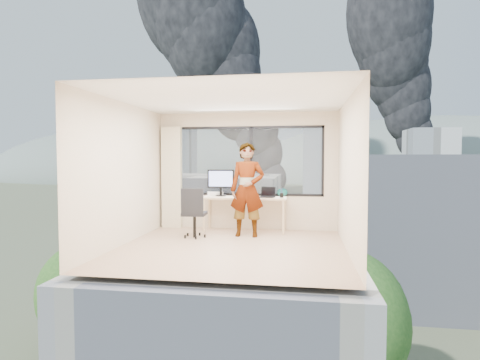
% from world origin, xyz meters
% --- Properties ---
extents(floor, '(4.00, 4.00, 0.01)m').
position_xyz_m(floor, '(0.00, 0.00, 0.00)').
color(floor, tan).
rests_on(floor, ground).
extents(ceiling, '(4.00, 4.00, 0.01)m').
position_xyz_m(ceiling, '(0.00, 0.00, 2.60)').
color(ceiling, white).
rests_on(ceiling, ground).
extents(wall_front, '(4.00, 0.01, 2.60)m').
position_xyz_m(wall_front, '(0.00, -2.00, 1.30)').
color(wall_front, beige).
rests_on(wall_front, ground).
extents(wall_left, '(0.01, 4.00, 2.60)m').
position_xyz_m(wall_left, '(-2.00, 0.00, 1.30)').
color(wall_left, beige).
rests_on(wall_left, ground).
extents(wall_right, '(0.01, 4.00, 2.60)m').
position_xyz_m(wall_right, '(2.00, 0.00, 1.30)').
color(wall_right, beige).
rests_on(wall_right, ground).
extents(window_wall, '(3.30, 0.16, 1.55)m').
position_xyz_m(window_wall, '(0.05, 2.00, 1.52)').
color(window_wall, black).
rests_on(window_wall, ground).
extents(curtain, '(0.45, 0.14, 2.30)m').
position_xyz_m(curtain, '(-1.72, 1.88, 1.15)').
color(curtain, '#F4DFBE').
rests_on(curtain, floor).
extents(desk, '(1.80, 0.60, 0.75)m').
position_xyz_m(desk, '(0.00, 1.66, 0.38)').
color(desk, beige).
rests_on(desk, floor).
extents(chair, '(0.55, 0.55, 1.02)m').
position_xyz_m(chair, '(-0.89, 0.81, 0.51)').
color(chair, black).
rests_on(chair, floor).
extents(person, '(0.70, 0.46, 1.90)m').
position_xyz_m(person, '(0.13, 1.10, 0.95)').
color(person, '#2D2D33').
rests_on(person, floor).
extents(monitor, '(0.60, 0.14, 0.60)m').
position_xyz_m(monitor, '(-0.56, 1.79, 1.05)').
color(monitor, black).
rests_on(monitor, desk).
extents(game_console, '(0.41, 0.38, 0.08)m').
position_xyz_m(game_console, '(-0.71, 1.92, 0.79)').
color(game_console, white).
rests_on(game_console, desk).
extents(laptop, '(0.38, 0.40, 0.21)m').
position_xyz_m(laptop, '(0.49, 1.60, 0.85)').
color(laptop, black).
rests_on(laptop, desk).
extents(cellphone, '(0.10, 0.05, 0.01)m').
position_xyz_m(cellphone, '(-0.06, 1.51, 0.76)').
color(cellphone, black).
rests_on(cellphone, desk).
extents(pen_cup, '(0.08, 0.08, 0.10)m').
position_xyz_m(pen_cup, '(0.80, 1.63, 0.80)').
color(pen_cup, black).
rests_on(pen_cup, desk).
extents(handbag, '(0.25, 0.18, 0.18)m').
position_xyz_m(handbag, '(0.80, 1.91, 0.84)').
color(handbag, '#0B463B').
rests_on(handbag, desk).
extents(exterior_ground, '(400.00, 400.00, 0.04)m').
position_xyz_m(exterior_ground, '(0.00, 120.00, -14.00)').
color(exterior_ground, '#515B3D').
rests_on(exterior_ground, ground).
extents(near_bldg_a, '(16.00, 12.00, 14.00)m').
position_xyz_m(near_bldg_a, '(-9.00, 30.00, -7.00)').
color(near_bldg_a, beige).
rests_on(near_bldg_a, exterior_ground).
extents(near_bldg_b, '(14.00, 13.00, 16.00)m').
position_xyz_m(near_bldg_b, '(12.00, 38.00, -6.00)').
color(near_bldg_b, white).
rests_on(near_bldg_b, exterior_ground).
extents(far_tower_a, '(14.00, 14.00, 28.00)m').
position_xyz_m(far_tower_a, '(-35.00, 95.00, 0.00)').
color(far_tower_a, silver).
rests_on(far_tower_a, exterior_ground).
extents(far_tower_b, '(13.00, 13.00, 30.00)m').
position_xyz_m(far_tower_b, '(8.00, 120.00, 1.00)').
color(far_tower_b, silver).
rests_on(far_tower_b, exterior_ground).
extents(far_tower_c, '(15.00, 15.00, 26.00)m').
position_xyz_m(far_tower_c, '(45.00, 140.00, -1.00)').
color(far_tower_c, silver).
rests_on(far_tower_c, exterior_ground).
extents(far_tower_d, '(16.00, 14.00, 22.00)m').
position_xyz_m(far_tower_d, '(-60.00, 150.00, -3.00)').
color(far_tower_d, silver).
rests_on(far_tower_d, exterior_ground).
extents(hill_a, '(288.00, 216.00, 90.00)m').
position_xyz_m(hill_a, '(-120.00, 320.00, -14.00)').
color(hill_a, slate).
rests_on(hill_a, exterior_ground).
extents(hill_b, '(300.00, 220.00, 96.00)m').
position_xyz_m(hill_b, '(100.00, 320.00, -14.00)').
color(hill_b, slate).
rests_on(hill_b, exterior_ground).
extents(tree_a, '(7.00, 7.00, 8.00)m').
position_xyz_m(tree_a, '(-16.00, 22.00, -10.00)').
color(tree_a, '#25521B').
rests_on(tree_a, exterior_ground).
extents(tree_b, '(7.60, 7.60, 9.00)m').
position_xyz_m(tree_b, '(4.00, 18.00, -9.50)').
color(tree_b, '#25521B').
rests_on(tree_b, exterior_ground).
extents(smoke_plume_a, '(40.00, 24.00, 90.00)m').
position_xyz_m(smoke_plume_a, '(-10.00, 150.00, 39.00)').
color(smoke_plume_a, black).
rests_on(smoke_plume_a, exterior_ground).
extents(smoke_plume_b, '(30.00, 18.00, 70.00)m').
position_xyz_m(smoke_plume_b, '(55.00, 170.00, 27.00)').
color(smoke_plume_b, black).
rests_on(smoke_plume_b, exterior_ground).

